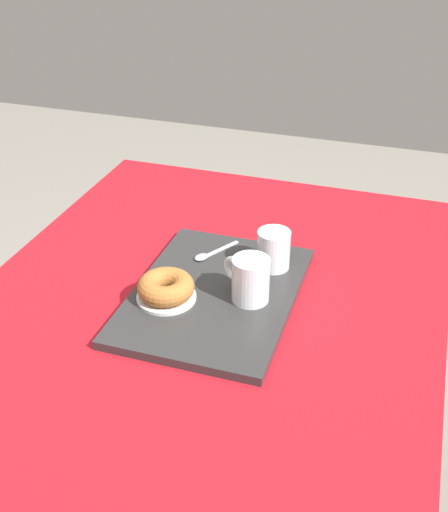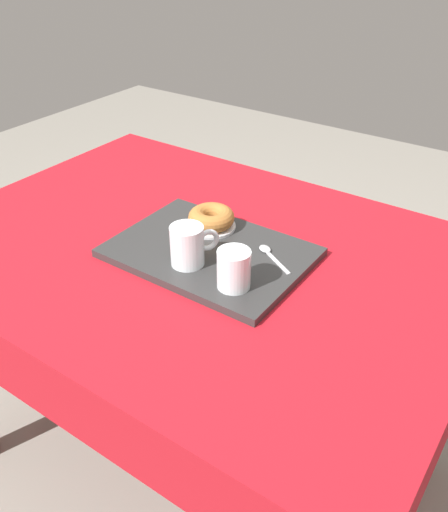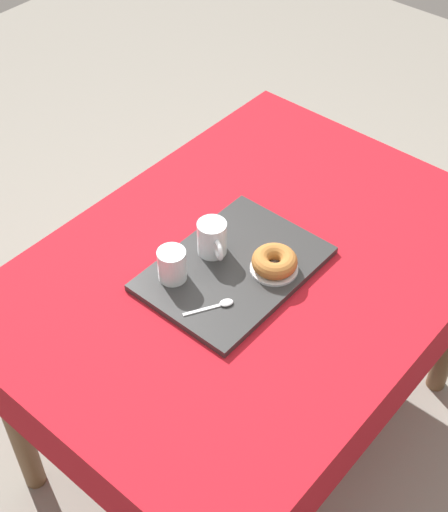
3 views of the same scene
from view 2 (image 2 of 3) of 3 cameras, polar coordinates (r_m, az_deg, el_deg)
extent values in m
plane|color=gray|center=(1.86, -2.28, -19.77)|extent=(6.00, 6.00, 0.00)
cube|color=#A8141E|center=(1.33, -2.99, 0.51)|extent=(1.31, 0.95, 0.03)
cube|color=#A8141E|center=(1.72, 6.68, 5.01)|extent=(1.31, 0.01, 0.14)
cube|color=#A8141E|center=(1.14, -17.83, -13.73)|extent=(1.31, 0.01, 0.14)
cube|color=#A8141E|center=(1.80, -19.71, 4.54)|extent=(0.01, 0.95, 0.14)
cylinder|color=brown|center=(1.69, 21.73, -10.92)|extent=(0.06, 0.06, 0.75)
cylinder|color=brown|center=(2.10, -8.61, 0.84)|extent=(0.06, 0.06, 0.75)
cube|color=#2D2D2D|center=(1.28, -1.48, 0.39)|extent=(0.45, 0.32, 0.02)
cylinder|color=white|center=(1.20, -3.86, 1.08)|extent=(0.08, 0.08, 0.09)
cylinder|color=#84380F|center=(1.21, -3.84, 0.72)|extent=(0.06, 0.06, 0.07)
torus|color=white|center=(1.22, -1.67, 1.68)|extent=(0.04, 0.05, 0.05)
cylinder|color=white|center=(1.13, 1.03, -1.37)|extent=(0.07, 0.07, 0.09)
cylinder|color=silver|center=(1.14, 1.02, -2.33)|extent=(0.06, 0.06, 0.03)
cylinder|color=silver|center=(1.36, -1.39, 3.13)|extent=(0.12, 0.12, 0.01)
torus|color=#A3662D|center=(1.35, -1.40, 4.05)|extent=(0.11, 0.11, 0.04)
cube|color=silver|center=(1.23, 5.64, -0.72)|extent=(0.09, 0.05, 0.00)
ellipsoid|color=silver|center=(1.27, 4.29, 0.75)|extent=(0.04, 0.04, 0.01)
camera|label=1|loc=(1.75, -44.09, 27.47)|focal=45.54mm
camera|label=3|loc=(1.84, 62.53, 39.63)|focal=51.74mm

